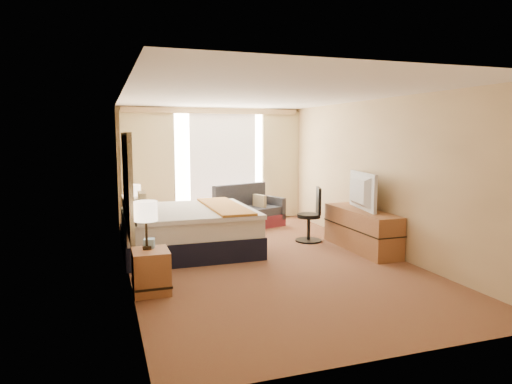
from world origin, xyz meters
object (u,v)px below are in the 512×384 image
object	(u,v)px
bed	(187,229)
television	(356,191)
nightstand_left	(151,271)
desk_chair	(312,217)
loveseat	(247,213)
lamp_right	(133,192)
nightstand_right	(137,232)
floor_lamp	(127,170)
media_dresser	(361,230)
lamp_left	(146,212)

from	to	relation	value
bed	television	xyz separation A→B (m)	(2.84, -0.74, 0.64)
nightstand_left	desk_chair	distance (m)	3.67
bed	loveseat	size ratio (longest dim) A/B	1.32
desk_chair	lamp_right	xyz separation A→B (m)	(-3.18, 0.66, 0.53)
nightstand_right	lamp_right	world-z (taller)	lamp_right
floor_lamp	desk_chair	world-z (taller)	floor_lamp
media_dresser	loveseat	xyz separation A→B (m)	(-1.29, 2.49, -0.05)
nightstand_left	media_dresser	world-z (taller)	media_dresser
nightstand_right	floor_lamp	bearing A→B (deg)	90.93
loveseat	lamp_right	world-z (taller)	lamp_right
bed	desk_chair	world-z (taller)	bed
desk_chair	lamp_left	bearing A→B (deg)	-131.35
nightstand_left	bed	world-z (taller)	bed
television	media_dresser	bearing A→B (deg)	-145.57
bed	floor_lamp	distance (m)	2.73
bed	floor_lamp	world-z (taller)	floor_lamp
floor_lamp	nightstand_left	bearing A→B (deg)	-89.60
nightstand_right	nightstand_left	bearing A→B (deg)	-90.00
television	lamp_left	bearing A→B (deg)	116.90
lamp_left	loveseat	bearing A→B (deg)	54.88
lamp_left	floor_lamp	bearing A→B (deg)	89.91
loveseat	floor_lamp	world-z (taller)	floor_lamp
desk_chair	television	distance (m)	1.05
bed	lamp_right	world-z (taller)	lamp_right
bed	lamp_left	distance (m)	2.12
loveseat	television	bearing A→B (deg)	-83.18
nightstand_left	bed	xyz separation A→B (m)	(0.81, 1.90, 0.11)
loveseat	desk_chair	distance (m)	1.82
lamp_left	media_dresser	bearing A→B (deg)	14.79
media_dresser	loveseat	bearing A→B (deg)	117.37
loveseat	nightstand_right	bearing A→B (deg)	-177.31
loveseat	desk_chair	size ratio (longest dim) A/B	1.62
floor_lamp	lamp_left	world-z (taller)	floor_lamp
nightstand_left	lamp_right	distance (m)	2.64
nightstand_right	lamp_right	distance (m)	0.71
bed	desk_chair	size ratio (longest dim) A/B	2.13
bed	floor_lamp	size ratio (longest dim) A/B	1.24
desk_chair	lamp_left	distance (m)	3.71
nightstand_left	bed	distance (m)	2.07
desk_chair	television	xyz separation A→B (m)	(0.50, -0.72, 0.57)
nightstand_left	lamp_right	world-z (taller)	lamp_right
loveseat	lamp_left	distance (m)	4.31
loveseat	lamp_right	bearing A→B (deg)	-178.53
loveseat	nightstand_left	bearing A→B (deg)	-144.93
loveseat	lamp_left	size ratio (longest dim) A/B	2.68
media_dresser	floor_lamp	size ratio (longest dim) A/B	1.02
nightstand_left	media_dresser	bearing A→B (deg)	15.84
nightstand_left	television	xyz separation A→B (m)	(3.65, 1.16, 0.75)
nightstand_right	lamp_right	xyz separation A→B (m)	(-0.04, 0.05, 0.71)
loveseat	lamp_left	xyz separation A→B (m)	(-2.45, -3.48, 0.72)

